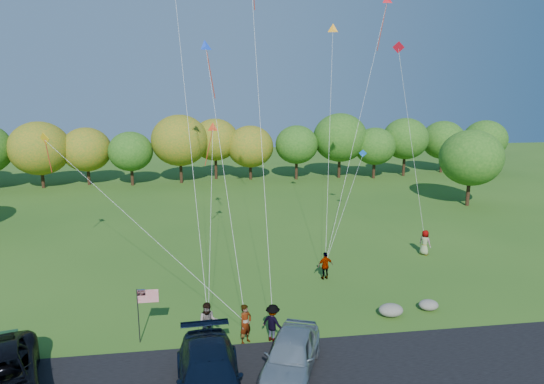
# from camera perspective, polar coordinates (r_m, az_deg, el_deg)

# --- Properties ---
(ground) EXTENTS (140.00, 140.00, 0.00)m
(ground) POSITION_cam_1_polar(r_m,az_deg,el_deg) (24.11, -3.53, -16.34)
(ground) COLOR #2D5819
(ground) RESTS_ON ground
(asphalt_lane) EXTENTS (44.00, 6.00, 0.06)m
(asphalt_lane) POSITION_cam_1_polar(r_m,az_deg,el_deg) (20.69, -2.56, -21.58)
(asphalt_lane) COLOR black
(asphalt_lane) RESTS_ON ground
(treeline) EXTENTS (75.05, 28.01, 8.43)m
(treeline) POSITION_cam_1_polar(r_m,az_deg,el_deg) (58.05, -6.38, 5.64)
(treeline) COLOR #3D2216
(treeline) RESTS_ON ground
(minivan_navy) EXTENTS (2.71, 6.06, 1.73)m
(minivan_navy) POSITION_cam_1_polar(r_m,az_deg,el_deg) (19.58, -7.38, -20.72)
(minivan_navy) COLOR black
(minivan_navy) RESTS_ON asphalt_lane
(minivan_silver) EXTENTS (3.60, 5.25, 1.66)m
(minivan_silver) POSITION_cam_1_polar(r_m,az_deg,el_deg) (20.80, 2.26, -18.56)
(minivan_silver) COLOR #A8AFB3
(minivan_silver) RESTS_ON asphalt_lane
(flyer_a) EXTENTS (0.80, 0.79, 1.87)m
(flyer_a) POSITION_cam_1_polar(r_m,az_deg,el_deg) (22.97, -3.12, -15.23)
(flyer_a) COLOR #4C4C59
(flyer_a) RESTS_ON ground
(flyer_b) EXTENTS (0.96, 0.77, 1.90)m
(flyer_b) POSITION_cam_1_polar(r_m,az_deg,el_deg) (23.21, -7.51, -14.98)
(flyer_b) COLOR #4C4C59
(flyer_b) RESTS_ON ground
(flyer_c) EXTENTS (1.29, 1.28, 1.78)m
(flyer_c) POSITION_cam_1_polar(r_m,az_deg,el_deg) (23.12, 0.10, -15.15)
(flyer_c) COLOR #4C4C59
(flyer_c) RESTS_ON ground
(flyer_d) EXTENTS (1.07, 0.60, 1.72)m
(flyer_d) POSITION_cam_1_polar(r_m,az_deg,el_deg) (29.98, 6.29, -8.61)
(flyer_d) COLOR #4C4C59
(flyer_d) RESTS_ON ground
(flyer_e) EXTENTS (0.95, 1.02, 1.76)m
(flyer_e) POSITION_cam_1_polar(r_m,az_deg,el_deg) (35.56, 17.53, -5.68)
(flyer_e) COLOR #4C4C59
(flyer_e) RESTS_ON ground
(flag_assembly) EXTENTS (0.97, 0.63, 2.63)m
(flag_assembly) POSITION_cam_1_polar(r_m,az_deg,el_deg) (23.27, -14.81, -12.42)
(flag_assembly) COLOR black
(flag_assembly) RESTS_ON ground
(boulder_near) EXTENTS (1.27, 1.00, 0.64)m
(boulder_near) POSITION_cam_1_polar(r_m,az_deg,el_deg) (26.29, 13.81, -13.34)
(boulder_near) COLOR gray
(boulder_near) RESTS_ON ground
(boulder_far) EXTENTS (1.03, 0.86, 0.54)m
(boulder_far) POSITION_cam_1_polar(r_m,az_deg,el_deg) (27.49, 17.94, -12.53)
(boulder_far) COLOR gray
(boulder_far) RESTS_ON ground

